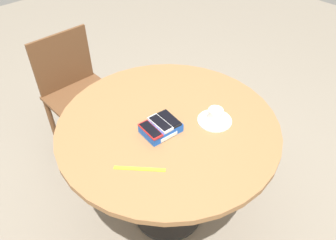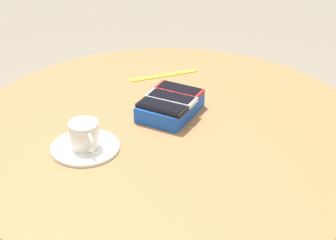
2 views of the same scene
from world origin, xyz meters
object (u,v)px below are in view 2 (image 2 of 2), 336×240
Objects in this scene: phone_red at (179,89)px; saucer at (85,147)px; phone_box at (170,107)px; phone_white at (171,98)px; coffee_cup at (84,135)px; lanyard_strap at (164,75)px; round_table at (168,161)px; phone_black at (162,107)px.

saucer is (0.30, -0.13, -0.04)m from phone_red.
phone_white is (0.00, 0.00, 0.03)m from phone_box.
coffee_cup is 0.47m from lanyard_strap.
coffee_cup reaches higher than saucer.
round_table is 8.06× the size of phone_red.
phone_box is 1.10× the size of saucer.
coffee_cup is 0.39× the size of lanyard_strap.
coffee_cup is (0.24, -0.13, 0.02)m from phone_box.
phone_black is at bearing -2.77° from phone_red.
phone_black is 0.23m from coffee_cup.
phone_red reaches higher than saucer.
round_table is 0.26m from saucer.
coffee_cup is (0.19, -0.12, -0.01)m from phone_black.
phone_red is 0.99× the size of phone_black.
phone_red is 0.20m from lanyard_strap.
phone_box is 0.03m from phone_white.
round_table is 0.17m from phone_white.
lanyard_strap is at bearing 177.90° from coffee_cup.
phone_box is at bearing 178.40° from phone_black.
saucer is (0.24, -0.13, -0.05)m from phone_white.
lanyard_strap is (-0.22, -0.11, -0.02)m from phone_box.
round_table is 6.48× the size of saucer.
phone_box is at bearing 26.00° from lanyard_strap.
phone_white is 1.00× the size of phone_black.
round_table is 0.20m from phone_red.
phone_white is 0.25m from lanyard_strap.
phone_box reaches higher than lanyard_strap.
phone_red is at bearing 179.72° from phone_white.
phone_red is 0.33m from coffee_cup.
phone_white reaches higher than saucer.
coffee_cup reaches higher than round_table.
phone_red is at bearing 176.20° from phone_box.
phone_red is 0.98× the size of phone_white.
phone_box is 1.37× the size of phone_red.
round_table is 7.93× the size of phone_white.
phone_box is 1.35× the size of phone_white.
saucer is (0.18, -0.15, 0.11)m from round_table.
round_table is 12.56× the size of coffee_cup.
phone_red is 0.33m from saucer.
coffee_cup reaches higher than phone_black.
coffee_cup is at bearing -27.95° from phone_white.
coffee_cup is at bearing 48.59° from saucer.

